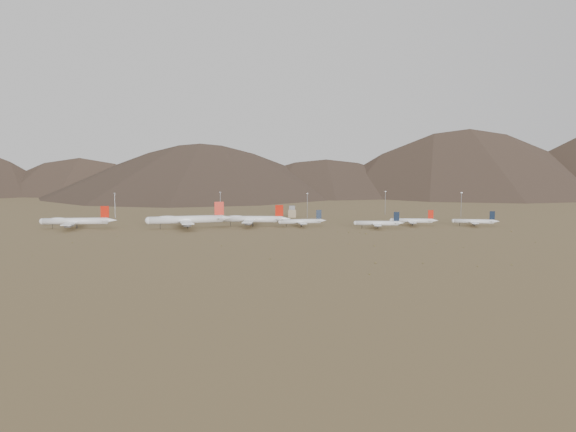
{
  "coord_description": "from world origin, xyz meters",
  "views": [
    {
      "loc": [
        15.0,
        -460.24,
        57.32
      ],
      "look_at": [
        24.21,
        30.0,
        9.98
      ],
      "focal_mm": 35.0,
      "sensor_mm": 36.0,
      "label": 1
    }
  ],
  "objects_px": {
    "narrowbody_a": "(302,221)",
    "widebody_east": "(252,219)",
    "widebody_west": "(76,221)",
    "control_tower": "(292,212)",
    "widebody_centre": "(186,219)",
    "narrowbody_b": "(378,223)"
  },
  "relations": [
    {
      "from": "widebody_east",
      "to": "narrowbody_b",
      "type": "distance_m",
      "value": 111.37
    },
    {
      "from": "widebody_centre",
      "to": "narrowbody_a",
      "type": "height_order",
      "value": "widebody_centre"
    },
    {
      "from": "widebody_west",
      "to": "control_tower",
      "type": "xyz_separation_m",
      "value": [
        189.01,
        96.87,
        -1.37
      ]
    },
    {
      "from": "widebody_east",
      "to": "narrowbody_a",
      "type": "height_order",
      "value": "widebody_east"
    },
    {
      "from": "widebody_east",
      "to": "widebody_west",
      "type": "bearing_deg",
      "value": -170.25
    },
    {
      "from": "widebody_east",
      "to": "narrowbody_a",
      "type": "distance_m",
      "value": 44.49
    },
    {
      "from": "narrowbody_a",
      "to": "widebody_east",
      "type": "bearing_deg",
      "value": 165.31
    },
    {
      "from": "widebody_west",
      "to": "control_tower",
      "type": "height_order",
      "value": "widebody_west"
    },
    {
      "from": "widebody_centre",
      "to": "narrowbody_a",
      "type": "bearing_deg",
      "value": -8.89
    },
    {
      "from": "widebody_centre",
      "to": "narrowbody_b",
      "type": "height_order",
      "value": "widebody_centre"
    },
    {
      "from": "narrowbody_a",
      "to": "widebody_west",
      "type": "bearing_deg",
      "value": 172.4
    },
    {
      "from": "narrowbody_a",
      "to": "narrowbody_b",
      "type": "distance_m",
      "value": 67.29
    },
    {
      "from": "narrowbody_b",
      "to": "widebody_west",
      "type": "bearing_deg",
      "value": -177.21
    },
    {
      "from": "widebody_centre",
      "to": "narrowbody_b",
      "type": "distance_m",
      "value": 166.0
    },
    {
      "from": "widebody_centre",
      "to": "widebody_east",
      "type": "height_order",
      "value": "widebody_centre"
    },
    {
      "from": "widebody_east",
      "to": "narrowbody_a",
      "type": "bearing_deg",
      "value": 0.59
    },
    {
      "from": "widebody_centre",
      "to": "narrowbody_b",
      "type": "xyz_separation_m",
      "value": [
        165.9,
        -4.9,
        -3.03
      ]
    },
    {
      "from": "widebody_west",
      "to": "widebody_east",
      "type": "height_order",
      "value": "widebody_west"
    },
    {
      "from": "widebody_west",
      "to": "narrowbody_a",
      "type": "height_order",
      "value": "widebody_west"
    },
    {
      "from": "narrowbody_a",
      "to": "narrowbody_b",
      "type": "height_order",
      "value": "narrowbody_a"
    },
    {
      "from": "widebody_east",
      "to": "widebody_centre",
      "type": "bearing_deg",
      "value": -162.34
    },
    {
      "from": "narrowbody_b",
      "to": "widebody_centre",
      "type": "bearing_deg",
      "value": -178.12
    }
  ]
}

